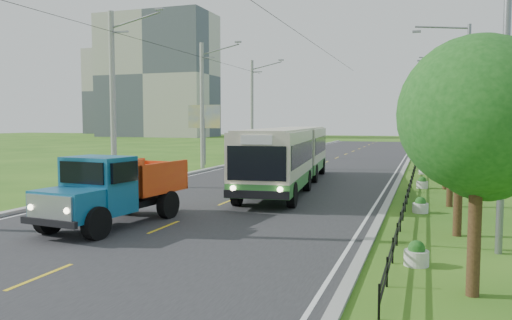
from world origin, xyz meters
The scene contains 30 objects.
ground centered at (0.00, 0.00, 0.00)m, with size 240.00×240.00×0.00m, color #2B5C15.
road centered at (0.00, 20.00, 0.01)m, with size 14.00×120.00×0.02m, color #28282B.
curb_left centered at (-7.20, 20.00, 0.07)m, with size 0.40×120.00×0.15m, color #9E9E99.
curb_right centered at (7.15, 20.00, 0.05)m, with size 0.30×120.00×0.10m, color #9E9E99.
edge_line_left centered at (-6.65, 20.00, 0.02)m, with size 0.12×120.00×0.00m, color silver.
edge_line_right centered at (6.65, 20.00, 0.02)m, with size 0.12×120.00×0.00m, color silver.
centre_dash centered at (0.00, 0.00, 0.02)m, with size 0.12×2.20×0.00m, color yellow.
railing_right centered at (8.00, 14.00, 0.30)m, with size 0.04×40.00×0.60m, color black.
pole_near centered at (-8.26, 9.00, 5.09)m, with size 3.51×0.32×10.00m.
pole_mid centered at (-8.26, 21.00, 5.09)m, with size 3.51×0.32×10.00m.
pole_far centered at (-8.26, 33.00, 5.09)m, with size 3.51×0.32×10.00m.
tree_front centered at (9.86, -3.86, 3.72)m, with size 3.36×3.41×5.60m.
tree_second centered at (9.86, 2.14, 3.52)m, with size 3.18×3.26×5.30m.
tree_third centered at (9.86, 8.14, 3.99)m, with size 3.60×3.62×6.00m.
tree_fourth centered at (9.86, 14.14, 3.59)m, with size 3.24×3.31×5.40m.
tree_fifth centered at (9.86, 20.14, 3.85)m, with size 3.48×3.52×5.80m.
tree_back centered at (9.86, 26.14, 3.65)m, with size 3.30×3.36×5.50m.
streetlight_near centered at (10.64, 0.00, 4.90)m, with size 3.02×0.20×9.07m.
streetlight_mid centered at (10.64, 14.00, 4.90)m, with size 3.02×0.20×9.07m.
streetlight_far centered at (10.64, 28.00, 4.90)m, with size 3.02×0.20×9.07m.
planter_front centered at (8.60, -2.00, 0.29)m, with size 0.64×0.64×0.67m.
planter_near centered at (8.60, 6.00, 0.29)m, with size 0.64×0.64×0.67m.
planter_mid centered at (8.60, 14.00, 0.29)m, with size 0.64×0.64×0.67m.
planter_far centered at (8.60, 22.00, 0.29)m, with size 0.64×0.64×0.67m.
billboard_left centered at (-9.50, 24.00, 3.87)m, with size 3.00×0.20×5.20m.
billboard_right centered at (12.30, 20.00, 5.34)m, with size 0.24×6.00×7.30m.
apartment_near centered at (-55.00, 95.00, 15.00)m, with size 28.00×14.00×30.00m, color #B7B2A3.
apartment_far centered at (-80.00, 120.00, 13.00)m, with size 24.00×14.00×26.00m, color #B7B2A3.
bus centered at (1.29, 12.22, 1.99)m, with size 4.57×17.30×3.30m.
dump_truck centered at (-1.90, -0.17, 1.45)m, with size 2.91×6.29×2.56m.
Camera 1 is at (8.78, -15.50, 3.77)m, focal length 35.00 mm.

